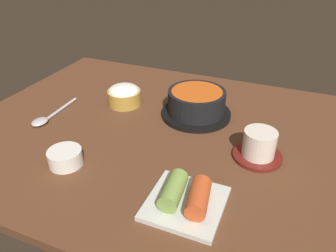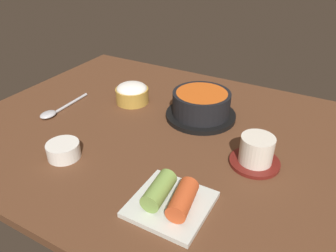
# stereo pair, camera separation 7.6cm
# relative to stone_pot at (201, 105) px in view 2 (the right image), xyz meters

# --- Properties ---
(dining_table) EXTENTS (1.00, 0.76, 0.02)m
(dining_table) POSITION_rel_stone_pot_xyz_m (-0.05, -0.10, -0.05)
(dining_table) COLOR #56331E
(dining_table) RESTS_ON ground
(stone_pot) EXTENTS (0.18, 0.18, 0.07)m
(stone_pot) POSITION_rel_stone_pot_xyz_m (0.00, 0.00, 0.00)
(stone_pot) COLOR black
(stone_pot) RESTS_ON dining_table
(rice_bowl) EXTENTS (0.09, 0.09, 0.06)m
(rice_bowl) POSITION_rel_stone_pot_xyz_m (-0.21, -0.01, -0.01)
(rice_bowl) COLOR #B78C38
(rice_bowl) RESTS_ON dining_table
(tea_cup_with_saucer) EXTENTS (0.11, 0.11, 0.07)m
(tea_cup_with_saucer) POSITION_rel_stone_pot_xyz_m (0.18, -0.13, -0.01)
(tea_cup_with_saucer) COLOR maroon
(tea_cup_with_saucer) RESTS_ON dining_table
(kimchi_plate) EXTENTS (0.13, 0.13, 0.05)m
(kimchi_plate) POSITION_rel_stone_pot_xyz_m (0.09, -0.32, -0.02)
(kimchi_plate) COLOR silver
(kimchi_plate) RESTS_ON dining_table
(side_bowl_near) EXTENTS (0.07, 0.07, 0.03)m
(side_bowl_near) POSITION_rel_stone_pot_xyz_m (-0.19, -0.31, -0.02)
(side_bowl_near) COLOR white
(side_bowl_near) RESTS_ON dining_table
(spoon) EXTENTS (0.04, 0.17, 0.01)m
(spoon) POSITION_rel_stone_pot_xyz_m (-0.35, -0.17, -0.03)
(spoon) COLOR #B7B7BC
(spoon) RESTS_ON dining_table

